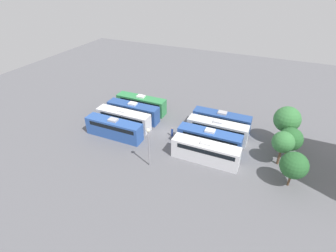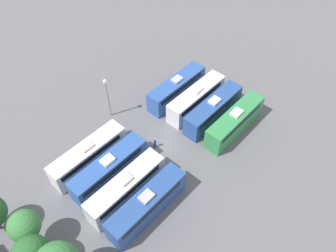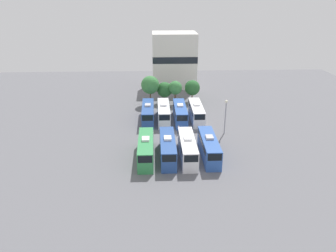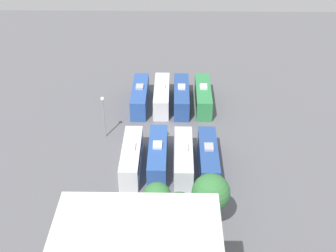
% 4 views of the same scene
% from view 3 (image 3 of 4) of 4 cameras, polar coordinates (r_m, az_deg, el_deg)
% --- Properties ---
extents(ground_plane, '(111.58, 111.58, 0.00)m').
position_cam_3_polar(ground_plane, '(62.25, 1.10, -1.82)').
color(ground_plane, slate).
extents(bus_0, '(2.47, 10.64, 3.66)m').
position_cam_3_polar(bus_0, '(53.68, -3.87, -3.86)').
color(bus_0, '#338C4C').
rests_on(bus_0, ground_plane).
extents(bus_1, '(2.47, 10.64, 3.66)m').
position_cam_3_polar(bus_1, '(53.83, -0.06, -3.73)').
color(bus_1, '#284C93').
rests_on(bus_1, ground_plane).
extents(bus_2, '(2.47, 10.64, 3.66)m').
position_cam_3_polar(bus_2, '(53.87, 3.42, -3.75)').
color(bus_2, silver).
rests_on(bus_2, ground_plane).
extents(bus_3, '(2.47, 10.64, 3.66)m').
position_cam_3_polar(bus_3, '(54.58, 7.14, -3.53)').
color(bus_3, '#2D56A8').
rests_on(bus_3, ground_plane).
extents(bus_4, '(2.47, 10.64, 3.66)m').
position_cam_3_polar(bus_4, '(69.42, -3.51, 2.37)').
color(bus_4, '#284C93').
rests_on(bus_4, ground_plane).
extents(bus_5, '(2.47, 10.64, 3.66)m').
position_cam_3_polar(bus_5, '(69.51, -0.76, 2.44)').
color(bus_5, silver).
rests_on(bus_5, ground_plane).
extents(bus_6, '(2.47, 10.64, 3.66)m').
position_cam_3_polar(bus_6, '(69.28, 2.12, 2.36)').
color(bus_6, '#2D56A8').
rests_on(bus_6, ground_plane).
extents(bus_7, '(2.47, 10.64, 3.66)m').
position_cam_3_polar(bus_7, '(70.01, 4.96, 2.50)').
color(bus_7, white).
rests_on(bus_7, ground_plane).
extents(worker_person, '(0.36, 0.36, 1.74)m').
position_cam_3_polar(worker_person, '(62.96, 1.83, -0.74)').
color(worker_person, navy).
rests_on(worker_person, ground_plane).
extents(light_pole, '(0.60, 0.60, 6.76)m').
position_cam_3_polar(light_pole, '(62.86, 10.02, 2.67)').
color(light_pole, gray).
rests_on(light_pole, ground_plane).
extents(tree_0, '(4.33, 4.33, 7.05)m').
position_cam_3_polar(tree_0, '(78.76, -3.13, 7.14)').
color(tree_0, brown).
rests_on(tree_0, ground_plane).
extents(tree_1, '(3.74, 3.74, 5.26)m').
position_cam_3_polar(tree_1, '(80.15, -0.60, 6.33)').
color(tree_1, brown).
rests_on(tree_1, ground_plane).
extents(tree_2, '(3.29, 3.29, 5.79)m').
position_cam_3_polar(tree_2, '(79.02, 1.27, 6.65)').
color(tree_2, brown).
rests_on(tree_2, ground_plane).
extents(tree_3, '(3.75, 3.75, 5.49)m').
position_cam_3_polar(tree_3, '(81.21, 4.26, 6.66)').
color(tree_3, brown).
rests_on(tree_3, ground_plane).
extents(depot_building, '(12.22, 9.51, 15.14)m').
position_cam_3_polar(depot_building, '(94.62, 1.08, 11.47)').
color(depot_building, silver).
rests_on(depot_building, ground_plane).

